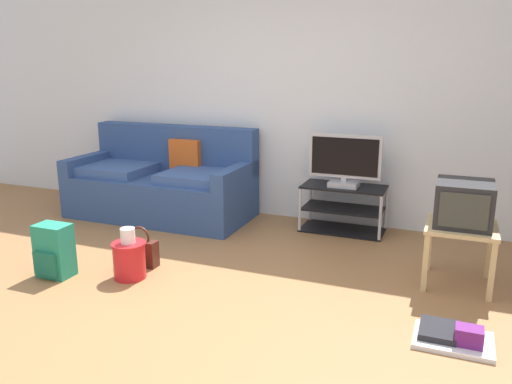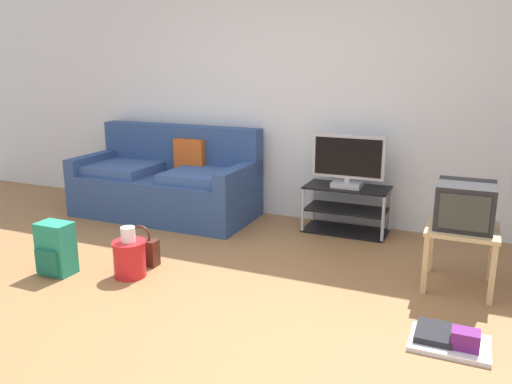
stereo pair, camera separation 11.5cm
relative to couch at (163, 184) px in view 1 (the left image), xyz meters
The scene contains 11 objects.
ground_plane 2.37m from the couch, 55.94° to the right, with size 9.00×9.80×0.02m, color olive.
wall_back 1.73m from the couch, 21.25° to the left, with size 9.00×0.10×2.70m, color silver.
couch is the anchor object (origin of this frame).
tv_stand 1.98m from the couch, ahead, with size 0.82×0.41×0.47m.
flat_tv 2.01m from the couch, ahead, with size 0.71×0.22×0.52m.
side_table 3.16m from the couch, 13.69° to the right, with size 0.51×0.51×0.48m.
crt_tv 3.16m from the couch, 13.40° to the right, with size 0.40×0.43×0.33m.
backpack 1.78m from the couch, 87.20° to the right, with size 0.27×0.26×0.43m.
handbag 1.48m from the couch, 65.84° to the right, with size 0.29×0.11×0.35m.
cleaning_bucket 1.72m from the couch, 67.35° to the right, with size 0.27×0.27×0.41m.
floor_tray 3.50m from the couch, 28.58° to the right, with size 0.46×0.34×0.14m.
Camera 1 is at (1.68, -2.77, 1.67)m, focal length 35.95 mm.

